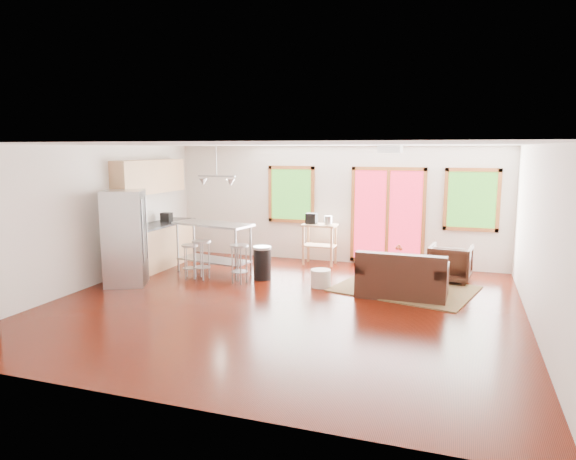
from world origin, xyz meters
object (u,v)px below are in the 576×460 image
(coffee_table, at_px, (396,268))
(kitchen_cart, at_px, (319,230))
(rug, at_px, (404,289))
(loveseat, at_px, (402,279))
(ottoman, at_px, (381,268))
(armchair, at_px, (450,261))
(refrigerator, at_px, (125,238))
(island, at_px, (213,239))

(coffee_table, bearing_deg, kitchen_cart, 142.69)
(rug, height_order, loveseat, loveseat)
(coffee_table, distance_m, ottoman, 0.84)
(ottoman, relative_size, kitchen_cart, 0.49)
(armchair, xyz_separation_m, kitchen_cart, (-2.80, 0.62, 0.38))
(coffee_table, relative_size, armchair, 1.43)
(ottoman, bearing_deg, coffee_table, -62.70)
(loveseat, bearing_deg, coffee_table, 109.04)
(rug, distance_m, kitchen_cart, 2.64)
(kitchen_cart, bearing_deg, loveseat, -43.93)
(rug, distance_m, ottoman, 0.98)
(refrigerator, bearing_deg, kitchen_cart, 19.11)
(ottoman, height_order, kitchen_cart, kitchen_cart)
(rug, xyz_separation_m, island, (-3.85, 0.01, 0.70))
(island, xyz_separation_m, kitchen_cart, (1.82, 1.49, 0.06))
(armchair, bearing_deg, ottoman, 9.46)
(kitchen_cart, bearing_deg, rug, -36.31)
(armchair, height_order, ottoman, armchair)
(coffee_table, height_order, ottoman, coffee_table)
(armchair, xyz_separation_m, island, (-4.62, -0.87, 0.32))
(loveseat, relative_size, ottoman, 2.77)
(loveseat, xyz_separation_m, armchair, (0.76, 1.35, 0.08))
(refrigerator, bearing_deg, armchair, -3.65)
(loveseat, distance_m, coffee_table, 0.57)
(armchair, distance_m, island, 4.71)
(refrigerator, bearing_deg, rug, -9.74)
(rug, distance_m, coffee_table, 0.41)
(loveseat, bearing_deg, refrigerator, -168.61)
(armchair, relative_size, ottoman, 1.43)
(loveseat, xyz_separation_m, coffee_table, (-0.17, 0.54, 0.06))
(rug, bearing_deg, island, 179.86)
(loveseat, bearing_deg, ottoman, 114.83)
(rug, relative_size, loveseat, 1.54)
(loveseat, relative_size, armchair, 1.95)
(ottoman, bearing_deg, armchair, 3.46)
(armchair, bearing_deg, kitchen_cart, -6.45)
(rug, distance_m, loveseat, 0.56)
(island, height_order, kitchen_cart, kitchen_cart)
(loveseat, bearing_deg, rug, 91.82)
(island, bearing_deg, refrigerator, -130.11)
(coffee_table, relative_size, island, 0.64)
(refrigerator, height_order, island, refrigerator)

